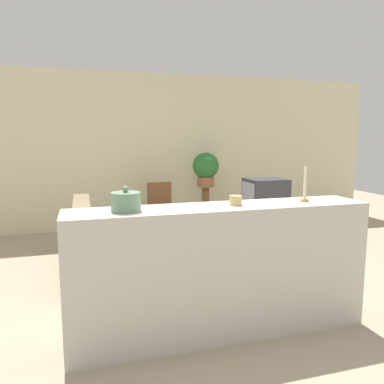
% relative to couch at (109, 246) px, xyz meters
% --- Properties ---
extents(ground_plane, '(14.00, 14.00, 0.00)m').
position_rel_couch_xyz_m(ground_plane, '(0.77, -1.27, -0.30)').
color(ground_plane, tan).
extents(wall_back, '(9.00, 0.06, 2.70)m').
position_rel_couch_xyz_m(wall_back, '(0.77, 2.16, 1.05)').
color(wall_back, beige).
rests_on(wall_back, ground_plane).
extents(couch, '(0.87, 1.83, 0.81)m').
position_rel_couch_xyz_m(couch, '(0.00, 0.00, 0.00)').
color(couch, '#847051').
rests_on(couch, ground_plane).
extents(tv_stand, '(0.84, 0.51, 0.54)m').
position_rel_couch_xyz_m(tv_stand, '(2.29, 0.42, -0.03)').
color(tv_stand, brown).
rests_on(tv_stand, ground_plane).
extents(television, '(0.56, 0.49, 0.46)m').
position_rel_couch_xyz_m(television, '(2.28, 0.42, 0.47)').
color(television, '#333338').
rests_on(television, tv_stand).
extents(wooden_chair, '(0.44, 0.44, 0.87)m').
position_rel_couch_xyz_m(wooden_chair, '(0.92, 1.37, 0.18)').
color(wooden_chair, brown).
rests_on(wooden_chair, ground_plane).
extents(plant_stand, '(0.13, 0.13, 0.75)m').
position_rel_couch_xyz_m(plant_stand, '(1.76, 1.61, 0.08)').
color(plant_stand, brown).
rests_on(plant_stand, ground_plane).
extents(potted_plant, '(0.45, 0.45, 0.59)m').
position_rel_couch_xyz_m(potted_plant, '(1.76, 1.61, 0.78)').
color(potted_plant, '#8E5B3D').
rests_on(potted_plant, plant_stand).
extents(foreground_counter, '(2.41, 0.44, 1.06)m').
position_rel_couch_xyz_m(foreground_counter, '(0.77, -1.76, 0.23)').
color(foreground_counter, beige).
rests_on(foreground_counter, ground_plane).
extents(decorative_bowl, '(0.22, 0.22, 0.19)m').
position_rel_couch_xyz_m(decorative_bowl, '(0.02, -1.76, 0.83)').
color(decorative_bowl, gray).
rests_on(decorative_bowl, foreground_counter).
extents(candle_jar, '(0.10, 0.10, 0.08)m').
position_rel_couch_xyz_m(candle_jar, '(0.88, -1.76, 0.80)').
color(candle_jar, tan).
rests_on(candle_jar, foreground_counter).
extents(candlestick, '(0.07, 0.07, 0.29)m').
position_rel_couch_xyz_m(candlestick, '(1.51, -1.76, 0.86)').
color(candlestick, '#B7933D').
rests_on(candlestick, foreground_counter).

